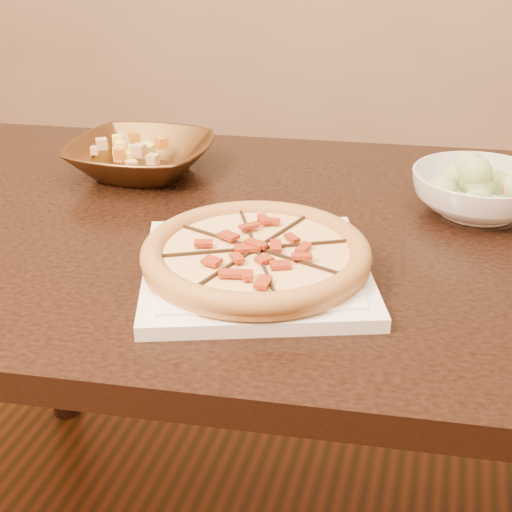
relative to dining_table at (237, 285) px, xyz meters
The scene contains 7 objects.
dining_table is the anchor object (origin of this frame).
plate 0.22m from the dining_table, 64.63° to the right, with size 0.36×0.36×0.02m.
pizza 0.23m from the dining_table, 64.64° to the right, with size 0.29×0.29×0.03m.
bronze_bowl 0.30m from the dining_table, 145.70° to the left, with size 0.24×0.24×0.06m, color brown.
mixed_dish 0.32m from the dining_table, 145.76° to the left, with size 0.12×0.11×0.03m.
salad_bowl 0.40m from the dining_table, 20.77° to the left, with size 0.21×0.21×0.06m, color white.
salad 0.42m from the dining_table, 20.70° to the left, with size 0.11×0.10×0.04m.
Camera 1 is at (0.31, -0.74, 1.19)m, focal length 50.00 mm.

